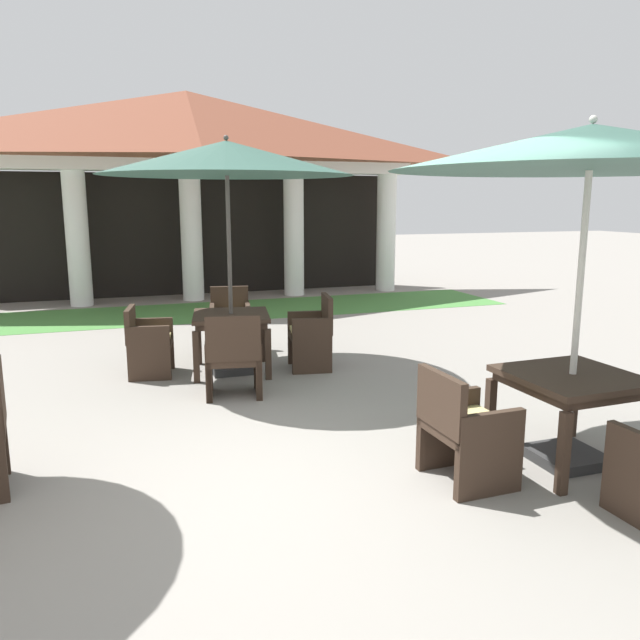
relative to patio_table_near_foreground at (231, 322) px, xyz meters
The scene contains 12 objects.
ground_plane 3.28m from the patio_table_near_foreground, 85.01° to the right, with size 60.00×60.00×0.00m, color gray.
background_pavilion 6.38m from the patio_table_near_foreground, 87.25° to the left, with size 10.01×2.92×4.19m.
lawn_strip 4.29m from the patio_table_near_foreground, 86.22° to the left, with size 11.81×2.18×0.01m, color #47843D.
patio_table_near_foreground is the anchor object (origin of this frame).
patio_umbrella_near_foreground 1.90m from the patio_table_near_foreground, 90.00° to the right, with size 2.94×2.94×2.80m.
patio_chair_near_foreground_north 1.01m from the patio_table_near_foreground, 80.28° to the left, with size 0.62×0.61×0.89m.
patio_chair_near_foreground_west 1.02m from the patio_table_near_foreground, behind, with size 0.58×0.64×0.83m.
patio_chair_near_foreground_south 1.02m from the patio_table_near_foreground, 99.72° to the right, with size 0.66×0.59×0.91m.
patio_chair_near_foreground_east 1.01m from the patio_table_near_foreground, ahead, with size 0.58×0.63×0.92m.
patio_table_mid_right 4.06m from the patio_table_near_foreground, 59.89° to the right, with size 0.96×0.96×0.73m.
patio_umbrella_mid_right 4.44m from the patio_table_near_foreground, 59.89° to the right, with size 2.96×2.96×2.67m.
patio_chair_mid_right_west 3.70m from the patio_table_near_foreground, 73.31° to the right, with size 0.56×0.62×0.85m.
Camera 1 is at (-1.62, -4.09, 2.07)m, focal length 34.77 mm.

